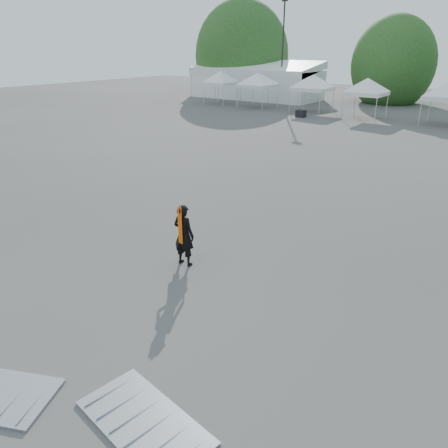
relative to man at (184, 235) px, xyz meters
The scene contains 12 objects.
ground 2.17m from the man, 64.76° to the left, with size 120.00×120.00×0.00m, color #474442.
marquee 42.45m from the man, 119.91° to the left, with size 15.00×6.25×4.23m.
light_pole_west 39.98m from the man, 115.62° to the left, with size 0.60×0.25×10.30m.
tree_far_w 47.21m from the man, 122.31° to the left, with size 4.80×4.80×7.30m.
tree_mid_w 42.50m from the man, 99.72° to the left, with size 4.16×4.16×6.33m.
tent_a 37.19m from the man, 125.17° to the left, with size 3.93×3.93×3.88m.
tent_b 34.45m from the man, 118.86° to the left, with size 4.49×4.49×3.88m.
tent_c 32.29m from the man, 109.55° to the left, with size 4.52×4.52×3.88m.
tent_d 29.76m from the man, 100.33° to the left, with size 4.30×4.30×3.88m.
man is the anchor object (origin of this frame).
barrier_mid 5.81m from the man, 55.61° to the right, with size 2.56×1.54×0.08m.
crate_west 28.69m from the man, 110.50° to the left, with size 0.78×0.61×0.61m, color black.
Camera 1 is at (6.70, -10.13, 5.84)m, focal length 35.00 mm.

